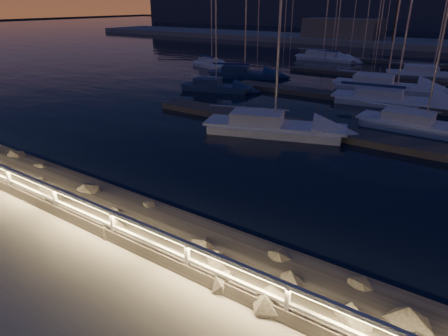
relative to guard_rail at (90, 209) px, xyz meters
The scene contains 17 objects.
ground 0.78m from the guard_rail, ahead, with size 400.00×400.00×0.00m, color #9F988F.
harbor_water 31.27m from the guard_rail, 89.87° to the left, with size 400.00×440.00×0.60m.
guard_rail is the anchor object (origin of this frame).
riprap 5.20m from the guard_rail, 164.43° to the left, with size 39.44×2.69×1.28m.
floating_docks 32.52m from the guard_rail, 89.88° to the left, with size 22.00×36.00×0.40m.
far_shore 74.05m from the guard_rail, 90.04° to the left, with size 160.00×14.00×5.20m.
distant_hills 135.56m from the guard_rail, 99.37° to the left, with size 230.00×37.50×18.00m.
sailboat_a 25.38m from the guard_rail, 117.02° to the left, with size 6.70×3.56×11.07m.
sailboat_b 14.37m from the guard_rail, 94.61° to the left, with size 8.90×5.09×14.65m.
sailboat_c 21.12m from the guard_rail, 72.36° to the left, with size 8.20×2.80×13.73m.
sailboat_e 39.21m from the guard_rail, 120.85° to the left, with size 6.69×4.04×11.11m.
sailboat_f 32.90m from the guard_rail, 113.71° to the left, with size 7.85×4.91×13.02m.
sailboat_g 31.63m from the guard_rail, 87.97° to the left, with size 9.70×3.92×16.01m.
sailboat_h 26.39m from the guard_rail, 83.16° to the left, with size 9.78×4.06×16.05m.
sailboat_i 48.89m from the guard_rail, 101.50° to the left, with size 6.88×3.18×11.38m.
sailboat_k 40.92m from the guard_rail, 85.12° to the left, with size 9.45×5.04×15.46m.
sailboat_m 49.20m from the guard_rail, 103.53° to the left, with size 7.70×3.54×12.74m.
Camera 1 is at (9.98, -6.84, 6.97)m, focal length 32.00 mm.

